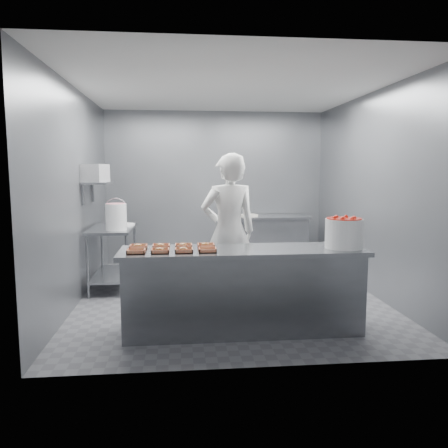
{
  "coord_description": "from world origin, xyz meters",
  "views": [
    {
      "loc": [
        -0.66,
        -5.87,
        1.73
      ],
      "look_at": [
        -0.08,
        -0.2,
        1.03
      ],
      "focal_mm": 35.0,
      "sensor_mm": 36.0,
      "label": 1
    }
  ],
  "objects_px": {
    "tray_0": "(136,251)",
    "tray_3": "(207,250)",
    "tray_2": "(184,250)",
    "prep_table": "(113,248)",
    "tray_6": "(183,246)",
    "appliance": "(95,173)",
    "tray_1": "(160,250)",
    "tray_7": "(206,245)",
    "tray_4": "(138,247)",
    "glaze_bucket": "(116,216)",
    "tray_5": "(161,246)",
    "service_counter": "(243,290)",
    "back_counter": "(266,240)",
    "worker": "(229,231)",
    "strawberry_tub": "(344,232)"
  },
  "relations": [
    {
      "from": "worker",
      "to": "appliance",
      "type": "height_order",
      "value": "worker"
    },
    {
      "from": "glaze_bucket",
      "to": "tray_6",
      "type": "bearing_deg",
      "value": -58.63
    },
    {
      "from": "tray_3",
      "to": "glaze_bucket",
      "type": "xyz_separation_m",
      "value": [
        -1.16,
        1.75,
        0.17
      ]
    },
    {
      "from": "tray_4",
      "to": "appliance",
      "type": "xyz_separation_m",
      "value": [
        -0.71,
        1.55,
        0.77
      ]
    },
    {
      "from": "tray_3",
      "to": "tray_4",
      "type": "relative_size",
      "value": 1.0
    },
    {
      "from": "tray_4",
      "to": "glaze_bucket",
      "type": "relative_size",
      "value": 0.42
    },
    {
      "from": "tray_7",
      "to": "prep_table",
      "type": "bearing_deg",
      "value": 124.67
    },
    {
      "from": "tray_0",
      "to": "tray_5",
      "type": "relative_size",
      "value": 1.0
    },
    {
      "from": "tray_2",
      "to": "worker",
      "type": "xyz_separation_m",
      "value": [
        0.57,
        0.97,
        0.05
      ]
    },
    {
      "from": "tray_0",
      "to": "service_counter",
      "type": "bearing_deg",
      "value": 6.45
    },
    {
      "from": "back_counter",
      "to": "tray_6",
      "type": "distance_m",
      "value": 3.51
    },
    {
      "from": "tray_2",
      "to": "tray_3",
      "type": "height_order",
      "value": "tray_2"
    },
    {
      "from": "tray_2",
      "to": "appliance",
      "type": "xyz_separation_m",
      "value": [
        -1.19,
        1.8,
        0.77
      ]
    },
    {
      "from": "tray_7",
      "to": "tray_2",
      "type": "bearing_deg",
      "value": -133.83
    },
    {
      "from": "tray_6",
      "to": "worker",
      "type": "height_order",
      "value": "worker"
    },
    {
      "from": "service_counter",
      "to": "prep_table",
      "type": "bearing_deg",
      "value": 130.24
    },
    {
      "from": "appliance",
      "to": "tray_6",
      "type": "bearing_deg",
      "value": -36.02
    },
    {
      "from": "tray_1",
      "to": "tray_5",
      "type": "xyz_separation_m",
      "value": [
        0.0,
        0.25,
        0.0
      ]
    },
    {
      "from": "tray_6",
      "to": "strawberry_tub",
      "type": "bearing_deg",
      "value": -6.18
    },
    {
      "from": "back_counter",
      "to": "tray_4",
      "type": "xyz_separation_m",
      "value": [
        -2.01,
        -3.12,
        0.47
      ]
    },
    {
      "from": "tray_2",
      "to": "glaze_bucket",
      "type": "relative_size",
      "value": 0.42
    },
    {
      "from": "back_counter",
      "to": "appliance",
      "type": "xyz_separation_m",
      "value": [
        -2.72,
        -1.57,
        1.24
      ]
    },
    {
      "from": "tray_4",
      "to": "tray_1",
      "type": "bearing_deg",
      "value": -46.17
    },
    {
      "from": "tray_2",
      "to": "glaze_bucket",
      "type": "bearing_deg",
      "value": 117.6
    },
    {
      "from": "appliance",
      "to": "tray_0",
      "type": "bearing_deg",
      "value": -51.88
    },
    {
      "from": "tray_6",
      "to": "tray_7",
      "type": "distance_m",
      "value": 0.24
    },
    {
      "from": "appliance",
      "to": "prep_table",
      "type": "bearing_deg",
      "value": 74.31
    },
    {
      "from": "back_counter",
      "to": "tray_2",
      "type": "relative_size",
      "value": 8.01
    },
    {
      "from": "service_counter",
      "to": "tray_7",
      "type": "bearing_deg",
      "value": 162.12
    },
    {
      "from": "service_counter",
      "to": "tray_7",
      "type": "distance_m",
      "value": 0.62
    },
    {
      "from": "glaze_bucket",
      "to": "tray_5",
      "type": "bearing_deg",
      "value": -65.77
    },
    {
      "from": "service_counter",
      "to": "tray_1",
      "type": "bearing_deg",
      "value": -171.8
    },
    {
      "from": "tray_2",
      "to": "tray_0",
      "type": "bearing_deg",
      "value": 180.0
    },
    {
      "from": "tray_4",
      "to": "tray_2",
      "type": "bearing_deg",
      "value": -27.52
    },
    {
      "from": "tray_1",
      "to": "glaze_bucket",
      "type": "bearing_deg",
      "value": 111.11
    },
    {
      "from": "tray_2",
      "to": "tray_6",
      "type": "relative_size",
      "value": 1.0
    },
    {
      "from": "back_counter",
      "to": "tray_5",
      "type": "relative_size",
      "value": 8.01
    },
    {
      "from": "prep_table",
      "to": "tray_6",
      "type": "distance_m",
      "value": 2.12
    },
    {
      "from": "tray_4",
      "to": "strawberry_tub",
      "type": "distance_m",
      "value": 2.2
    },
    {
      "from": "tray_0",
      "to": "tray_3",
      "type": "relative_size",
      "value": 1.0
    },
    {
      "from": "tray_3",
      "to": "tray_4",
      "type": "bearing_deg",
      "value": 160.92
    },
    {
      "from": "tray_3",
      "to": "glaze_bucket",
      "type": "relative_size",
      "value": 0.42
    },
    {
      "from": "tray_5",
      "to": "glaze_bucket",
      "type": "relative_size",
      "value": 0.42
    },
    {
      "from": "tray_2",
      "to": "strawberry_tub",
      "type": "xyz_separation_m",
      "value": [
        1.71,
        0.07,
        0.15
      ]
    },
    {
      "from": "back_counter",
      "to": "tray_3",
      "type": "xyz_separation_m",
      "value": [
        -1.28,
        -3.37,
        0.47
      ]
    },
    {
      "from": "prep_table",
      "to": "worker",
      "type": "height_order",
      "value": "worker"
    },
    {
      "from": "tray_1",
      "to": "appliance",
      "type": "xyz_separation_m",
      "value": [
        -0.95,
        1.8,
        0.77
      ]
    },
    {
      "from": "tray_6",
      "to": "back_counter",
      "type": "bearing_deg",
      "value": 63.95
    },
    {
      "from": "worker",
      "to": "back_counter",
      "type": "bearing_deg",
      "value": -121.77
    },
    {
      "from": "tray_1",
      "to": "tray_7",
      "type": "xyz_separation_m",
      "value": [
        0.48,
        0.25,
        0.0
      ]
    }
  ]
}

